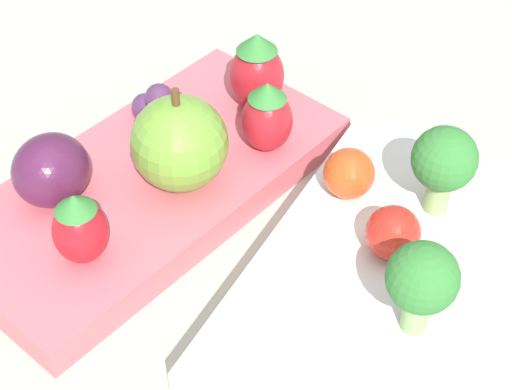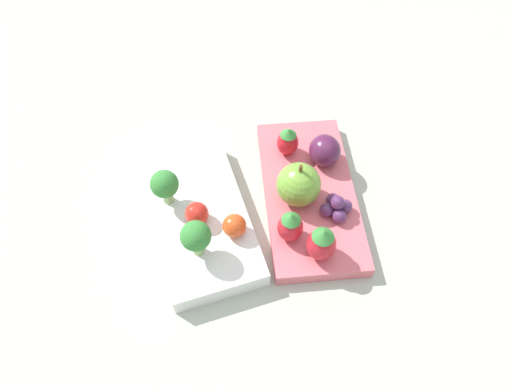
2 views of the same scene
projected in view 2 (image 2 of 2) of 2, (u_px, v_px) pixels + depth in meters
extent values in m
plane|color=#ADB7A3|center=(255.00, 208.00, 0.57)|extent=(4.00, 4.00, 0.00)
cube|color=white|center=(200.00, 217.00, 0.54)|extent=(0.21, 0.12, 0.03)
cube|color=#DB6670|center=(310.00, 196.00, 0.56)|extent=(0.24, 0.14, 0.02)
cylinder|color=#93B770|center=(198.00, 247.00, 0.49)|extent=(0.01, 0.01, 0.02)
sphere|color=#388438|center=(196.00, 236.00, 0.47)|extent=(0.03, 0.03, 0.03)
cylinder|color=#93B770|center=(168.00, 196.00, 0.53)|extent=(0.01, 0.01, 0.02)
sphere|color=#388438|center=(164.00, 184.00, 0.51)|extent=(0.03, 0.03, 0.03)
sphere|color=red|center=(197.00, 214.00, 0.51)|extent=(0.03, 0.03, 0.03)
sphere|color=#DB4C1E|center=(234.00, 226.00, 0.51)|extent=(0.03, 0.03, 0.03)
sphere|color=#70A838|center=(299.00, 185.00, 0.53)|extent=(0.05, 0.05, 0.05)
cylinder|color=brown|center=(301.00, 169.00, 0.51)|extent=(0.00, 0.00, 0.01)
ellipsoid|color=red|center=(321.00, 245.00, 0.49)|extent=(0.03, 0.03, 0.04)
cone|color=#388438|center=(324.00, 234.00, 0.47)|extent=(0.02, 0.02, 0.01)
ellipsoid|color=red|center=(290.00, 227.00, 0.51)|extent=(0.03, 0.03, 0.04)
cone|color=#388438|center=(291.00, 218.00, 0.49)|extent=(0.02, 0.02, 0.01)
ellipsoid|color=red|center=(288.00, 143.00, 0.58)|extent=(0.03, 0.03, 0.04)
cone|color=#388438|center=(289.00, 132.00, 0.56)|extent=(0.02, 0.02, 0.01)
ellipsoid|color=#511E42|center=(325.00, 150.00, 0.57)|extent=(0.04, 0.04, 0.04)
sphere|color=#562D5B|center=(333.00, 200.00, 0.54)|extent=(0.02, 0.02, 0.02)
sphere|color=#562D5B|center=(327.00, 210.00, 0.53)|extent=(0.02, 0.02, 0.02)
sphere|color=#562D5B|center=(339.00, 216.00, 0.53)|extent=(0.02, 0.02, 0.02)
sphere|color=#562D5B|center=(345.00, 206.00, 0.53)|extent=(0.02, 0.02, 0.02)
sphere|color=#562D5B|center=(338.00, 203.00, 0.52)|extent=(0.02, 0.02, 0.02)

